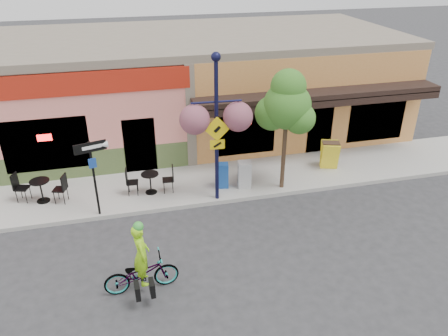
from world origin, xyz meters
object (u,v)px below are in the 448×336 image
(bicycle, at_px, (141,274))
(newspaper_box_grey, at_px, (244,174))
(one_way_sign, at_px, (95,179))
(newspaper_box_blue, at_px, (223,175))
(cyclist_rider, at_px, (142,262))
(lamp_post, at_px, (217,131))
(street_tree, at_px, (285,131))
(building, at_px, (197,84))

(bicycle, distance_m, newspaper_box_grey, 5.88)
(one_way_sign, xyz_separation_m, newspaper_box_blue, (4.34, 0.78, -0.83))
(cyclist_rider, relative_size, one_way_sign, 0.67)
(lamp_post, bearing_deg, cyclist_rider, -123.93)
(cyclist_rider, height_order, one_way_sign, one_way_sign)
(newspaper_box_blue, height_order, street_tree, street_tree)
(one_way_sign, bearing_deg, newspaper_box_blue, -5.55)
(building, relative_size, cyclist_rider, 10.53)
(lamp_post, distance_m, street_tree, 2.49)
(cyclist_rider, relative_size, lamp_post, 0.34)
(newspaper_box_blue, bearing_deg, building, 98.25)
(one_way_sign, relative_size, newspaper_box_blue, 2.83)
(building, bearing_deg, lamp_post, -95.25)
(lamp_post, xyz_separation_m, street_tree, (2.46, 0.21, -0.34))
(building, relative_size, lamp_post, 3.60)
(building, bearing_deg, bicycle, -108.31)
(bicycle, height_order, newspaper_box_blue, newspaper_box_blue)
(building, distance_m, newspaper_box_grey, 6.47)
(building, relative_size, one_way_sign, 7.04)
(bicycle, height_order, newspaper_box_grey, newspaper_box_grey)
(bicycle, relative_size, cyclist_rider, 1.11)
(bicycle, bearing_deg, newspaper_box_grey, -46.21)
(bicycle, bearing_deg, one_way_sign, 13.37)
(newspaper_box_blue, relative_size, newspaper_box_grey, 0.93)
(building, xyz_separation_m, street_tree, (1.84, -6.59, 0.09))
(bicycle, bearing_deg, building, -21.52)
(lamp_post, xyz_separation_m, newspaper_box_grey, (1.14, 0.56, -2.04))
(street_tree, bearing_deg, lamp_post, -175.10)
(street_tree, bearing_deg, cyclist_rider, -143.15)
(cyclist_rider, xyz_separation_m, newspaper_box_grey, (3.96, 4.30, -0.22))
(bicycle, bearing_deg, newspaper_box_blue, -39.06)
(bicycle, relative_size, one_way_sign, 0.74)
(bicycle, xyz_separation_m, cyclist_rider, (0.05, 0.00, 0.36))
(lamp_post, distance_m, newspaper_box_grey, 2.40)
(building, relative_size, bicycle, 9.48)
(one_way_sign, bearing_deg, building, 40.36)
(cyclist_rider, xyz_separation_m, street_tree, (5.28, 3.95, 1.48))
(one_way_sign, relative_size, newspaper_box_grey, 2.62)
(building, bearing_deg, one_way_sign, -123.85)
(lamp_post, relative_size, newspaper_box_blue, 5.54)
(building, xyz_separation_m, cyclist_rider, (-3.44, -10.55, -1.39))
(lamp_post, xyz_separation_m, newspaper_box_blue, (0.38, 0.74, -2.07))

